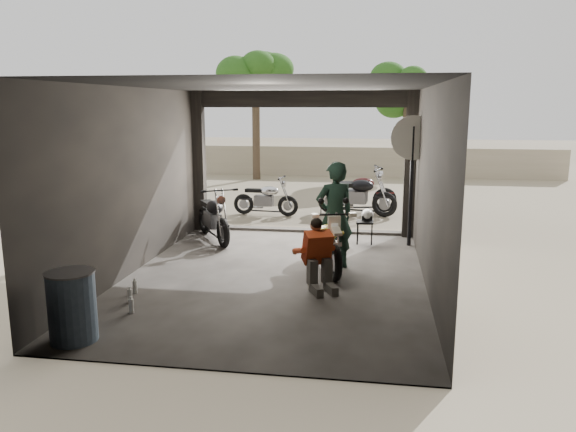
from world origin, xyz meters
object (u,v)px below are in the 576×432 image
(main_bike, at_px, (327,239))
(stool, at_px, (365,224))
(left_bike, at_px, (213,213))
(mechanic, at_px, (320,257))
(sign_post, at_px, (413,158))
(outside_bike_c, at_px, (357,192))
(outside_bike_b, at_px, (358,189))
(helmet, at_px, (367,215))
(oil_drum, at_px, (72,308))
(outside_bike_a, at_px, (265,196))
(rider, at_px, (334,216))

(main_bike, height_order, stool, main_bike)
(main_bike, height_order, left_bike, left_bike)
(left_bike, bearing_deg, stool, -29.45)
(mechanic, bearing_deg, sign_post, 38.33)
(sign_post, bearing_deg, mechanic, -98.69)
(stool, relative_size, sign_post, 0.18)
(main_bike, height_order, outside_bike_c, outside_bike_c)
(mechanic, relative_size, sign_post, 0.41)
(outside_bike_b, relative_size, stool, 3.77)
(left_bike, distance_m, mechanic, 3.98)
(left_bike, xyz_separation_m, mechanic, (2.61, -3.01, -0.04))
(helmet, bearing_deg, outside_bike_b, 73.28)
(outside_bike_b, xyz_separation_m, helmet, (0.31, -3.48, -0.01))
(outside_bike_c, bearing_deg, oil_drum, 172.01)
(outside_bike_a, height_order, rider, rider)
(outside_bike_a, relative_size, stool, 3.11)
(left_bike, bearing_deg, main_bike, -68.23)
(outside_bike_a, relative_size, helmet, 5.64)
(left_bike, distance_m, rider, 3.24)
(outside_bike_c, bearing_deg, sign_post, -147.47)
(outside_bike_b, distance_m, helmet, 3.49)
(outside_bike_c, height_order, mechanic, outside_bike_c)
(main_bike, height_order, mechanic, main_bike)
(left_bike, relative_size, outside_bike_a, 1.14)
(mechanic, xyz_separation_m, sign_post, (1.55, 3.14, 1.29))
(outside_bike_a, height_order, outside_bike_c, outside_bike_c)
(mechanic, bearing_deg, helmet, 52.91)
(rider, relative_size, oil_drum, 2.15)
(left_bike, relative_size, mechanic, 1.59)
(main_bike, height_order, helmet, main_bike)
(left_bike, xyz_separation_m, helmet, (3.29, 0.25, 0.02))
(oil_drum, bearing_deg, rider, 51.50)
(outside_bike_c, relative_size, oil_drum, 2.09)
(stool, bearing_deg, outside_bike_a, 134.35)
(outside_bike_a, bearing_deg, outside_bike_c, -75.50)
(main_bike, bearing_deg, outside_bike_c, 68.67)
(helmet, xyz_separation_m, sign_post, (0.87, -0.12, 1.23))
(left_bike, relative_size, stool, 3.56)
(left_bike, xyz_separation_m, outside_bike_b, (2.98, 3.73, 0.04))
(outside_bike_b, height_order, rider, rider)
(outside_bike_b, bearing_deg, rider, 164.20)
(oil_drum, bearing_deg, outside_bike_b, 70.78)
(outside_bike_a, bearing_deg, main_bike, -151.76)
(outside_bike_c, bearing_deg, stool, -162.87)
(outside_bike_c, bearing_deg, main_bike, -171.84)
(mechanic, bearing_deg, outside_bike_c, 61.49)
(main_bike, bearing_deg, left_bike, 127.12)
(stool, bearing_deg, left_bike, -176.55)
(outside_bike_a, height_order, stool, outside_bike_a)
(outside_bike_b, distance_m, mechanic, 6.75)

